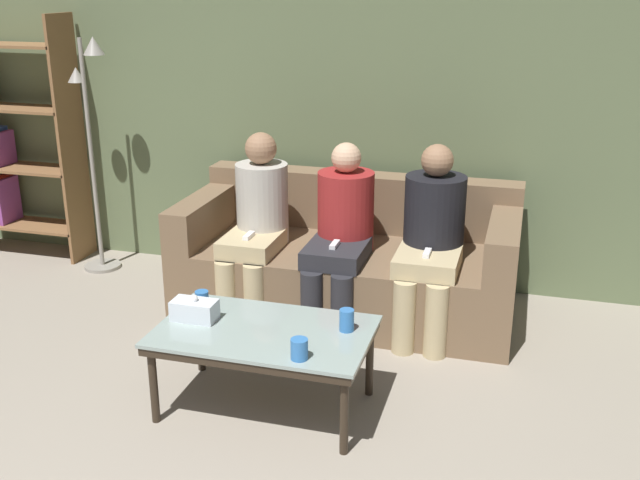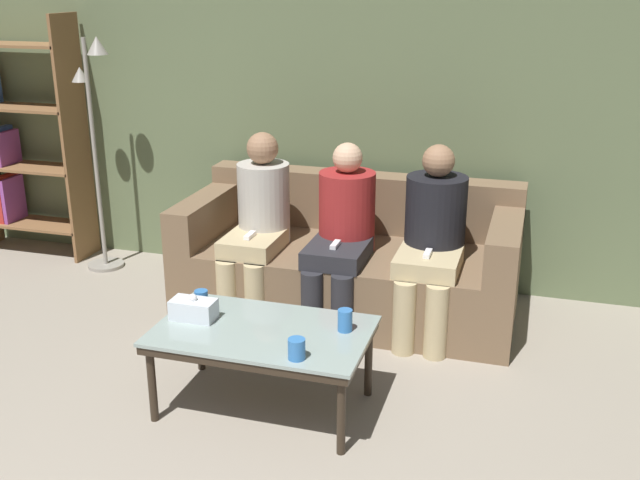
% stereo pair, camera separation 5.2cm
% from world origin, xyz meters
% --- Properties ---
extents(wall_back, '(12.00, 0.06, 2.60)m').
position_xyz_m(wall_back, '(0.00, 4.19, 1.30)').
color(wall_back, '#60704C').
rests_on(wall_back, ground_plane).
extents(couch, '(2.07, 0.95, 0.81)m').
position_xyz_m(couch, '(0.00, 3.64, 0.30)').
color(couch, brown).
rests_on(couch, ground_plane).
extents(coffee_table, '(1.03, 0.62, 0.43)m').
position_xyz_m(coffee_table, '(-0.10, 2.35, 0.38)').
color(coffee_table, '#8C9E99').
rests_on(coffee_table, ground_plane).
extents(cup_near_left, '(0.07, 0.07, 0.10)m').
position_xyz_m(cup_near_left, '(-0.48, 2.49, 0.47)').
color(cup_near_left, '#3372BF').
rests_on(cup_near_left, coffee_table).
extents(cup_near_right, '(0.07, 0.07, 0.11)m').
position_xyz_m(cup_near_right, '(0.28, 2.45, 0.48)').
color(cup_near_right, '#3372BF').
rests_on(cup_near_right, coffee_table).
extents(cup_far_center, '(0.08, 0.08, 0.10)m').
position_xyz_m(cup_far_center, '(0.15, 2.12, 0.47)').
color(cup_far_center, '#3372BF').
rests_on(cup_far_center, coffee_table).
extents(tissue_box, '(0.22, 0.12, 0.13)m').
position_xyz_m(tissue_box, '(-0.47, 2.37, 0.48)').
color(tissue_box, silver).
rests_on(tissue_box, coffee_table).
extents(bookshelf, '(0.92, 0.32, 1.79)m').
position_xyz_m(bookshelf, '(-2.72, 3.96, 0.83)').
color(bookshelf, brown).
rests_on(bookshelf, ground_plane).
extents(standing_lamp, '(0.31, 0.26, 1.65)m').
position_xyz_m(standing_lamp, '(-1.89, 3.82, 1.01)').
color(standing_lamp, gray).
rests_on(standing_lamp, ground_plane).
extents(seated_person_left_end, '(0.32, 0.64, 1.13)m').
position_xyz_m(seated_person_left_end, '(-0.54, 3.44, 0.60)').
color(seated_person_left_end, tan).
rests_on(seated_person_left_end, ground_plane).
extents(seated_person_mid_left, '(0.34, 0.66, 1.10)m').
position_xyz_m(seated_person_mid_left, '(0.00, 3.44, 0.59)').
color(seated_person_mid_left, '#28282D').
rests_on(seated_person_mid_left, ground_plane).
extents(seated_person_mid_right, '(0.36, 0.66, 1.12)m').
position_xyz_m(seated_person_mid_right, '(0.54, 3.45, 0.61)').
color(seated_person_mid_right, tan).
rests_on(seated_person_mid_right, ground_plane).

